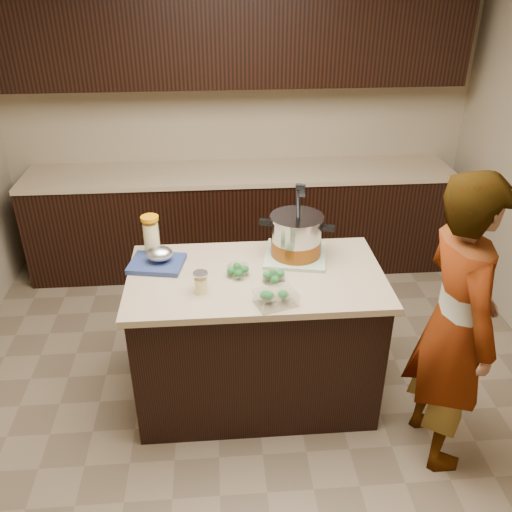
# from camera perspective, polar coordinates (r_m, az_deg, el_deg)

# --- Properties ---
(ground_plane) EXTENTS (4.00, 4.00, 0.00)m
(ground_plane) POSITION_cam_1_polar(r_m,az_deg,el_deg) (3.63, -0.00, -14.20)
(ground_plane) COLOR brown
(ground_plane) RESTS_ON ground
(room_shell) EXTENTS (4.04, 4.04, 2.72)m
(room_shell) POSITION_cam_1_polar(r_m,az_deg,el_deg) (2.75, -0.00, 12.74)
(room_shell) COLOR tan
(room_shell) RESTS_ON ground
(back_cabinets) EXTENTS (3.60, 0.63, 2.33)m
(back_cabinets) POSITION_cam_1_polar(r_m,az_deg,el_deg) (4.64, -1.72, 9.62)
(back_cabinets) COLOR black
(back_cabinets) RESTS_ON ground
(island) EXTENTS (1.46, 0.81, 0.90)m
(island) POSITION_cam_1_polar(r_m,az_deg,el_deg) (3.34, -0.00, -8.54)
(island) COLOR black
(island) RESTS_ON ground
(dish_towel) EXTENTS (0.42, 0.42, 0.02)m
(dish_towel) POSITION_cam_1_polar(r_m,az_deg,el_deg) (3.27, 4.17, 0.11)
(dish_towel) COLOR #608157
(dish_towel) RESTS_ON island
(stock_pot) EXTENTS (0.44, 0.39, 0.45)m
(stock_pot) POSITION_cam_1_polar(r_m,az_deg,el_deg) (3.21, 4.24, 1.90)
(stock_pot) COLOR #B7B7BC
(stock_pot) RESTS_ON dish_towel
(lemonade_pitcher) EXTENTS (0.13, 0.13, 0.25)m
(lemonade_pitcher) POSITION_cam_1_polar(r_m,az_deg,el_deg) (3.28, -10.94, 1.90)
(lemonade_pitcher) COLOR #F0DF93
(lemonade_pitcher) RESTS_ON island
(mason_jar) EXTENTS (0.10, 0.10, 0.13)m
(mason_jar) POSITION_cam_1_polar(r_m,az_deg,el_deg) (2.91, -5.83, -2.84)
(mason_jar) COLOR #F0DF93
(mason_jar) RESTS_ON island
(broccoli_tub_left) EXTENTS (0.15, 0.15, 0.06)m
(broccoli_tub_left) POSITION_cam_1_polar(r_m,az_deg,el_deg) (3.06, -1.92, -1.65)
(broccoli_tub_left) COLOR silver
(broccoli_tub_left) RESTS_ON island
(broccoli_tub_right) EXTENTS (0.15, 0.15, 0.06)m
(broccoli_tub_right) POSITION_cam_1_polar(r_m,az_deg,el_deg) (3.01, 1.88, -2.23)
(broccoli_tub_right) COLOR silver
(broccoli_tub_right) RESTS_ON island
(broccoli_tub_rect) EXTENTS (0.24, 0.20, 0.07)m
(broccoli_tub_rect) POSITION_cam_1_polar(r_m,az_deg,el_deg) (2.82, 2.08, -4.50)
(broccoli_tub_rect) COLOR silver
(broccoli_tub_rect) RESTS_ON island
(blue_tray) EXTENTS (0.34, 0.30, 0.12)m
(blue_tray) POSITION_cam_1_polar(r_m,az_deg,el_deg) (3.20, -10.28, -0.40)
(blue_tray) COLOR navy
(blue_tray) RESTS_ON island
(person) EXTENTS (0.43, 0.63, 1.68)m
(person) POSITION_cam_1_polar(r_m,az_deg,el_deg) (2.96, 20.21, -6.90)
(person) COLOR gray
(person) RESTS_ON ground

